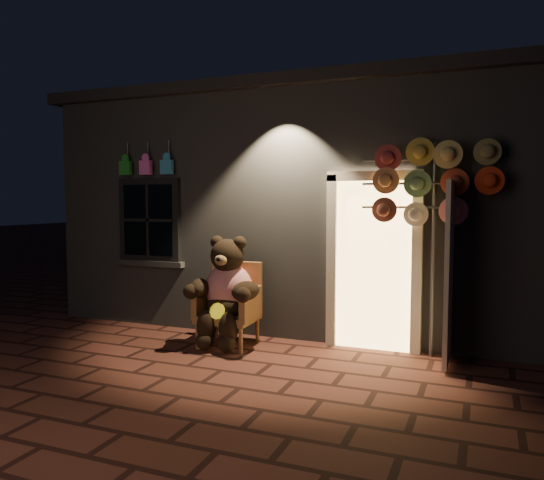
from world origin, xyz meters
The scene contains 5 objects.
ground centered at (0.00, 0.00, 0.00)m, with size 60.00×60.00×0.00m, color #592B22.
shop_building centered at (0.00, 3.99, 1.74)m, with size 7.30×5.95×3.51m.
wicker_armchair centered at (-0.38, 1.01, 0.52)m, with size 0.74×0.67×1.04m.
teddy_bear centered at (-0.38, 0.88, 0.70)m, with size 1.00×0.78×1.37m.
hat_rack centered at (2.00, 1.28, 2.03)m, with size 1.54×0.22×2.51m.
Camera 1 is at (2.60, -4.99, 1.83)m, focal length 35.00 mm.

